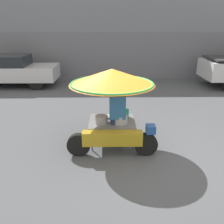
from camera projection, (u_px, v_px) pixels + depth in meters
The scene contains 5 objects.
ground_plane at pixel (133, 149), 6.03m from camera, with size 36.00×36.00×0.00m, color #4C4F54.
shopfront_building at pixel (119, 40), 13.92m from camera, with size 28.00×2.06×3.97m.
vendor_motorcycle_cart at pixel (112, 86), 5.84m from camera, with size 2.07×2.03×1.89m.
vendor_person at pixel (117, 115), 5.92m from camera, with size 0.38×0.22×1.50m.
parked_car at pixel (10, 70), 11.78m from camera, with size 4.26×1.77×1.46m.
Camera 1 is at (-0.58, -5.36, 2.91)m, focal length 40.00 mm.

